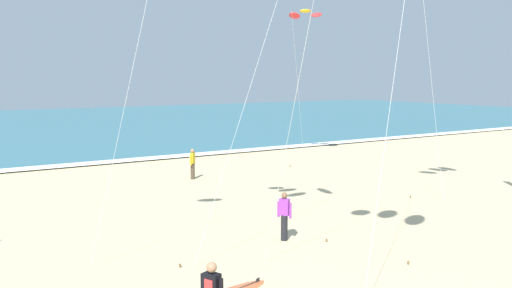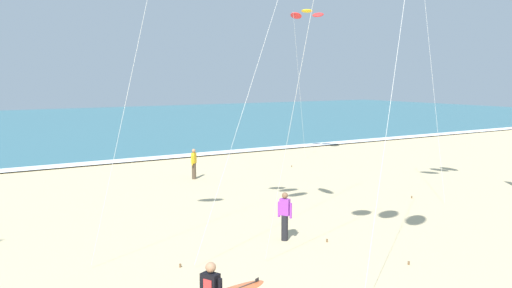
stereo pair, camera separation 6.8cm
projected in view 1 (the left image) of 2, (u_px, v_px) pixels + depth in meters
shoreline_foam at (65, 165)px, 32.07m from camera, size 160.00×1.43×0.01m
kite_arc_golden_near at (305, 14)px, 33.94m from camera, size 3.61×3.20×9.48m
bystander_yellow_top at (193, 164)px, 28.14m from camera, size 0.39×0.36×1.59m
bystander_purple_top at (284, 216)px, 17.58m from camera, size 0.32×0.44×1.59m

